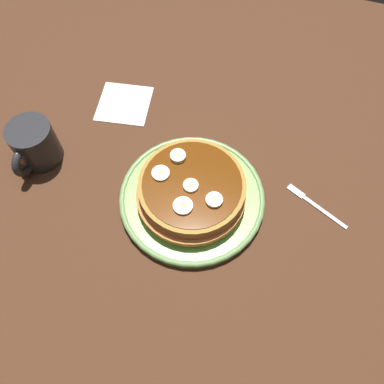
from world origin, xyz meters
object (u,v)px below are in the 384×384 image
pancake_stack (193,191)px  fork (313,203)px  plate (192,198)px  banana_slice_1 (214,200)px  banana_slice_3 (161,172)px  coffee_mug (35,143)px  banana_slice_0 (189,185)px  banana_slice_4 (183,206)px  napkin (124,103)px  banana_slice_2 (178,156)px

pancake_stack → fork: pancake_stack is taller
plate → banana_slice_1: bearing=65.2°
banana_slice_3 → coffee_mug: coffee_mug is taller
coffee_mug → plate: bearing=90.1°
plate → banana_slice_0: banana_slice_0 is taller
banana_slice_0 → coffee_mug: (-0.65, -31.37, -2.28)cm
banana_slice_0 → banana_slice_3: (-0.95, -5.53, -0.03)cm
coffee_mug → fork: bearing=96.8°
plate → fork: 22.75cm
banana_slice_4 → napkin: 31.80cm
pancake_stack → banana_slice_4: 5.36cm
banana_slice_3 → coffee_mug: bearing=-89.3°
plate → banana_slice_4: (4.84, -0.05, 5.72)cm
pancake_stack → banana_slice_3: bearing=-94.3°
pancake_stack → fork: 22.90cm
plate → coffee_mug: coffee_mug is taller
banana_slice_3 → napkin: 24.38cm
pancake_stack → banana_slice_0: (0.50, -0.50, 2.68)cm
banana_slice_0 → banana_slice_3: size_ratio=0.84×
banana_slice_3 → coffee_mug: (0.31, -25.84, -2.25)cm
banana_slice_3 → napkin: bearing=-138.2°
pancake_stack → banana_slice_1: 5.57cm
banana_slice_0 → banana_slice_2: banana_slice_2 is taller
banana_slice_3 → coffee_mug: 25.94cm
pancake_stack → coffee_mug: 31.87cm
plate → napkin: bearing=-129.6°
banana_slice_2 → banana_slice_4: bearing=23.9°
banana_slice_0 → banana_slice_4: (4.13, 0.22, 0.00)cm
coffee_mug → banana_slice_0: bearing=88.8°
banana_slice_1 → banana_slice_2: (-6.42, -8.74, 0.06)cm
pancake_stack → banana_slice_4: (4.63, -0.27, 2.68)cm
banana_slice_2 → pancake_stack: bearing=43.8°
banana_slice_0 → coffee_mug: 31.46cm
plate → napkin: size_ratio=2.47×
napkin → banana_slice_4: bearing=43.5°
banana_slice_0 → napkin: bearing=-131.0°
banana_slice_0 → banana_slice_4: size_ratio=0.80×
banana_slice_2 → coffee_mug: coffee_mug is taller
coffee_mug → napkin: size_ratio=1.07×
banana_slice_0 → banana_slice_4: 4.13cm
napkin → banana_slice_2: bearing=52.2°
banana_slice_0 → banana_slice_3: bearing=-99.8°
banana_slice_1 → banana_slice_2: banana_slice_2 is taller
banana_slice_4 → pancake_stack: bearing=176.7°
banana_slice_2 → banana_slice_4: 9.97cm
plate → coffee_mug: (0.06, -31.64, 3.43)cm
pancake_stack → fork: (-6.55, 21.61, -3.79)cm
banana_slice_0 → napkin: 28.85cm
banana_slice_0 → banana_slice_1: size_ratio=0.92×
plate → banana_slice_3: (-0.24, -5.80, 5.69)cm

